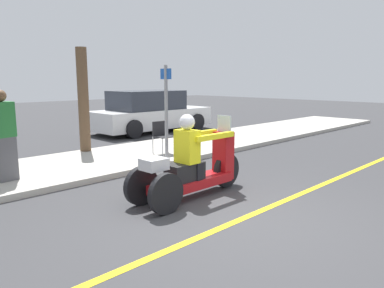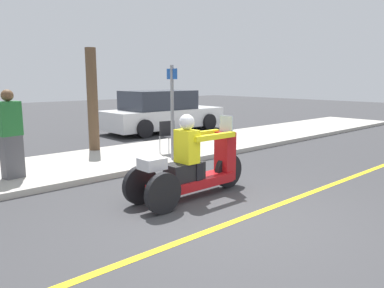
{
  "view_description": "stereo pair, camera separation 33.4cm",
  "coord_description": "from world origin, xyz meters",
  "px_view_note": "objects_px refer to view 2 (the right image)",
  "views": [
    {
      "loc": [
        -4.08,
        -3.13,
        2.0
      ],
      "look_at": [
        0.29,
        1.23,
        0.93
      ],
      "focal_mm": 35.0,
      "sensor_mm": 36.0,
      "label": 1
    },
    {
      "loc": [
        -3.84,
        -3.36,
        2.0
      ],
      "look_at": [
        0.29,
        1.23,
        0.93
      ],
      "focal_mm": 35.0,
      "sensor_mm": 36.0,
      "label": 2
    }
  ],
  "objects_px": {
    "parked_car_lot_far": "(162,112)",
    "street_sign": "(172,109)",
    "spectator_end_of_line": "(11,136)",
    "tree_trunk": "(92,100)",
    "motorcycle_trike": "(192,168)",
    "folding_chair_set_back": "(170,134)"
  },
  "relations": [
    {
      "from": "folding_chair_set_back",
      "to": "tree_trunk",
      "type": "bearing_deg",
      "value": 125.34
    },
    {
      "from": "spectator_end_of_line",
      "to": "tree_trunk",
      "type": "bearing_deg",
      "value": 32.31
    },
    {
      "from": "spectator_end_of_line",
      "to": "tree_trunk",
      "type": "xyz_separation_m",
      "value": [
        2.55,
        1.61,
        0.53
      ]
    },
    {
      "from": "parked_car_lot_far",
      "to": "folding_chair_set_back",
      "type": "bearing_deg",
      "value": -125.22
    },
    {
      "from": "parked_car_lot_far",
      "to": "spectator_end_of_line",
      "type": "bearing_deg",
      "value": -149.23
    },
    {
      "from": "tree_trunk",
      "to": "folding_chair_set_back",
      "type": "bearing_deg",
      "value": -54.66
    },
    {
      "from": "spectator_end_of_line",
      "to": "street_sign",
      "type": "relative_size",
      "value": 0.77
    },
    {
      "from": "tree_trunk",
      "to": "parked_car_lot_far",
      "type": "bearing_deg",
      "value": 29.78
    },
    {
      "from": "parked_car_lot_far",
      "to": "street_sign",
      "type": "xyz_separation_m",
      "value": [
        -3.26,
        -4.67,
        0.58
      ]
    },
    {
      "from": "street_sign",
      "to": "folding_chair_set_back",
      "type": "bearing_deg",
      "value": 56.87
    },
    {
      "from": "motorcycle_trike",
      "to": "tree_trunk",
      "type": "distance_m",
      "value": 4.68
    },
    {
      "from": "motorcycle_trike",
      "to": "folding_chair_set_back",
      "type": "relative_size",
      "value": 2.92
    },
    {
      "from": "spectator_end_of_line",
      "to": "street_sign",
      "type": "bearing_deg",
      "value": -12.05
    },
    {
      "from": "spectator_end_of_line",
      "to": "tree_trunk",
      "type": "relative_size",
      "value": 0.63
    },
    {
      "from": "tree_trunk",
      "to": "street_sign",
      "type": "xyz_separation_m",
      "value": [
        0.82,
        -2.33,
        -0.15
      ]
    },
    {
      "from": "spectator_end_of_line",
      "to": "folding_chair_set_back",
      "type": "xyz_separation_m",
      "value": [
        3.77,
        -0.11,
        -0.31
      ]
    },
    {
      "from": "spectator_end_of_line",
      "to": "tree_trunk",
      "type": "distance_m",
      "value": 3.07
    },
    {
      "from": "motorcycle_trike",
      "to": "street_sign",
      "type": "relative_size",
      "value": 1.09
    },
    {
      "from": "motorcycle_trike",
      "to": "spectator_end_of_line",
      "type": "xyz_separation_m",
      "value": [
        -1.99,
        2.94,
        0.42
      ]
    },
    {
      "from": "folding_chair_set_back",
      "to": "street_sign",
      "type": "height_order",
      "value": "street_sign"
    },
    {
      "from": "motorcycle_trike",
      "to": "folding_chair_set_back",
      "type": "bearing_deg",
      "value": 57.84
    },
    {
      "from": "tree_trunk",
      "to": "street_sign",
      "type": "distance_m",
      "value": 2.48
    }
  ]
}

